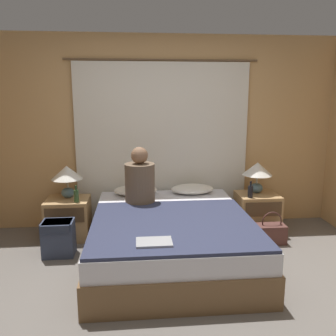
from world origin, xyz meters
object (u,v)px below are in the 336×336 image
object	(u,v)px
pillow_left	(136,190)
nightstand_left	(68,218)
laptop_on_bed	(154,242)
lamp_right	(257,171)
backpack_on_floor	(58,236)
handbag_on_floor	(271,233)
bed	(171,238)
lamp_left	(67,175)
pillow_right	(192,189)
beer_bottle_on_left_stand	(76,196)
nightstand_right	(257,212)
person_left_in_bed	(140,181)
beer_bottle_on_right_stand	(250,191)

from	to	relation	value
pillow_left	nightstand_left	bearing A→B (deg)	-172.56
nightstand_left	laptop_on_bed	world-z (taller)	laptop_on_bed
lamp_right	laptop_on_bed	bearing A→B (deg)	-132.57
backpack_on_floor	handbag_on_floor	size ratio (longest dim) A/B	1.02
pillow_left	backpack_on_floor	size ratio (longest dim) A/B	1.38
laptop_on_bed	backpack_on_floor	distance (m)	1.43
backpack_on_floor	handbag_on_floor	distance (m)	2.46
bed	lamp_left	bearing A→B (deg)	146.79
lamp_left	pillow_left	bearing A→B (deg)	3.03
pillow_left	pillow_right	distance (m)	0.73
pillow_right	lamp_left	bearing A→B (deg)	-178.38
beer_bottle_on_left_stand	nightstand_right	bearing A→B (deg)	3.47
nightstand_left	lamp_left	distance (m)	0.54
lamp_left	nightstand_left	bearing A→B (deg)	-90.00
beer_bottle_on_left_stand	lamp_right	bearing A→B (deg)	5.10
lamp_right	beer_bottle_on_left_stand	xyz separation A→B (m)	(-2.26, -0.20, -0.21)
nightstand_left	nightstand_right	distance (m)	2.40
lamp_left	lamp_right	world-z (taller)	same
person_left_in_bed	handbag_on_floor	size ratio (longest dim) A/B	1.72
nightstand_right	handbag_on_floor	size ratio (longest dim) A/B	1.32
lamp_left	beer_bottle_on_left_stand	world-z (taller)	lamp_left
nightstand_left	handbag_on_floor	size ratio (longest dim) A/B	1.32
person_left_in_bed	handbag_on_floor	distance (m)	1.69
lamp_left	laptop_on_bed	xyz separation A→B (m)	(0.98, -1.54, -0.25)
nightstand_right	backpack_on_floor	size ratio (longest dim) A/B	1.30
lamp_left	handbag_on_floor	xyz separation A→B (m)	(2.44, -0.46, -0.66)
nightstand_left	pillow_left	size ratio (longest dim) A/B	0.94
beer_bottle_on_left_stand	handbag_on_floor	world-z (taller)	beer_bottle_on_left_stand
bed	person_left_in_bed	distance (m)	0.77
nightstand_right	lamp_right	xyz separation A→B (m)	(-0.00, 0.06, 0.53)
lamp_right	nightstand_left	bearing A→B (deg)	-178.45
person_left_in_bed	backpack_on_floor	distance (m)	1.09
handbag_on_floor	bed	bearing A→B (deg)	-165.44
bed	beer_bottle_on_left_stand	xyz separation A→B (m)	(-1.06, 0.58, 0.33)
pillow_left	handbag_on_floor	world-z (taller)	pillow_left
pillow_right	beer_bottle_on_left_stand	world-z (taller)	beer_bottle_on_left_stand
bed	lamp_right	xyz separation A→B (m)	(1.20, 0.78, 0.54)
laptop_on_bed	handbag_on_floor	distance (m)	1.86
pillow_right	beer_bottle_on_right_stand	bearing A→B (deg)	-19.71
person_left_in_bed	handbag_on_floor	bearing A→B (deg)	-5.14
pillow_right	handbag_on_floor	xyz separation A→B (m)	(0.88, -0.51, -0.43)
bed	lamp_left	xyz separation A→B (m)	(-1.20, 0.78, 0.54)
handbag_on_floor	beer_bottle_on_left_stand	bearing A→B (deg)	173.56
lamp_right	pillow_left	xyz separation A→B (m)	(-1.56, 0.04, -0.23)
lamp_right	laptop_on_bed	xyz separation A→B (m)	(-1.42, -1.54, -0.25)
pillow_right	handbag_on_floor	bearing A→B (deg)	-29.96
beer_bottle_on_left_stand	laptop_on_bed	size ratio (longest dim) A/B	0.68
nightstand_left	nightstand_right	size ratio (longest dim) A/B	1.00
person_left_in_bed	beer_bottle_on_right_stand	distance (m)	1.38
nightstand_left	person_left_in_bed	size ratio (longest dim) A/B	0.77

